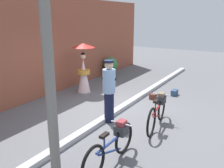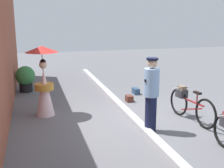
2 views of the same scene
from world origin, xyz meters
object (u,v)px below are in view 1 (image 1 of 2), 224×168
(bicycle_near_officer, at_px, (113,144))
(bicycle_far_side, at_px, (158,111))
(person_officer, at_px, (109,90))
(utility_pole, at_px, (47,41))
(potted_plant_by_door, at_px, (111,66))
(person_with_parasol, at_px, (84,67))
(backpack_spare, at_px, (175,92))
(backpack_on_pavement, at_px, (153,96))

(bicycle_near_officer, xyz_separation_m, bicycle_far_side, (2.02, -0.13, 0.03))
(person_officer, relative_size, utility_pole, 0.35)
(person_officer, distance_m, potted_plant_by_door, 5.31)
(person_with_parasol, distance_m, potted_plant_by_door, 2.81)
(bicycle_far_side, bearing_deg, backpack_spare, 8.48)
(bicycle_near_officer, xyz_separation_m, person_with_parasol, (3.39, 3.35, 0.54))
(potted_plant_by_door, xyz_separation_m, utility_pole, (-6.93, -3.12, 1.91))
(bicycle_far_side, distance_m, backpack_spare, 2.81)
(backpack_spare, bearing_deg, potted_plant_by_door, 69.40)
(person_with_parasol, relative_size, utility_pole, 0.38)
(bicycle_far_side, distance_m, person_officer, 1.38)
(backpack_spare, relative_size, utility_pole, 0.07)
(utility_pole, bearing_deg, potted_plant_by_door, 24.24)
(person_with_parasol, bearing_deg, utility_pole, -148.08)
(backpack_on_pavement, height_order, backpack_spare, backpack_spare)
(bicycle_far_side, height_order, potted_plant_by_door, potted_plant_by_door)
(bicycle_near_officer, height_order, bicycle_far_side, bicycle_far_side)
(person_with_parasol, bearing_deg, backpack_spare, -65.66)
(bicycle_near_officer, height_order, person_officer, person_officer)
(bicycle_far_side, relative_size, utility_pole, 0.37)
(person_officer, distance_m, backpack_on_pavement, 2.54)
(bicycle_near_officer, bearing_deg, bicycle_far_side, -3.75)
(person_with_parasol, height_order, potted_plant_by_door, person_with_parasol)
(bicycle_near_officer, relative_size, person_officer, 1.03)
(bicycle_near_officer, distance_m, utility_pole, 2.27)
(person_officer, bearing_deg, potted_plant_by_door, 31.40)
(bicycle_near_officer, bearing_deg, person_with_parasol, 44.61)
(person_with_parasol, distance_m, backpack_spare, 3.47)
(person_with_parasol, bearing_deg, bicycle_far_side, -111.49)
(bicycle_far_side, height_order, person_officer, person_officer)
(potted_plant_by_door, bearing_deg, backpack_on_pavement, -124.83)
(person_with_parasol, distance_m, utility_pole, 5.15)
(person_with_parasol, bearing_deg, backpack_on_pavement, -76.96)
(bicycle_near_officer, bearing_deg, utility_pole, 137.69)
(potted_plant_by_door, bearing_deg, person_officer, -148.60)
(bicycle_near_officer, xyz_separation_m, person_officer, (1.60, 1.09, 0.50))
(bicycle_near_officer, distance_m, backpack_on_pavement, 4.07)
(potted_plant_by_door, bearing_deg, backpack_spare, -110.60)
(backpack_on_pavement, xyz_separation_m, backpack_spare, (0.79, -0.50, 0.01))
(bicycle_near_officer, height_order, utility_pole, utility_pole)
(bicycle_far_side, xyz_separation_m, potted_plant_by_door, (4.10, 3.98, 0.06))
(bicycle_far_side, xyz_separation_m, backpack_on_pavement, (1.96, 0.91, -0.34))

